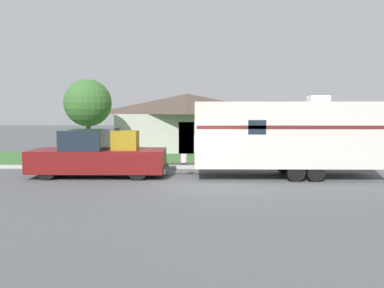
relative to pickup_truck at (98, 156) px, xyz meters
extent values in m
plane|color=#515456|center=(4.50, -1.51, -0.88)|extent=(120.00, 120.00, 0.00)
cube|color=#ADADA8|center=(4.50, 2.24, -0.81)|extent=(80.00, 0.30, 0.14)
cube|color=#3D6B33|center=(4.50, 5.89, -0.87)|extent=(80.00, 7.00, 0.03)
cube|color=#B2B2A8|center=(3.56, 11.55, 0.42)|extent=(9.44, 6.23, 2.60)
pyramid|color=#4C3D33|center=(3.56, 11.55, 2.46)|extent=(10.20, 6.73, 1.47)
cube|color=#4C3828|center=(3.56, 8.47, 0.17)|extent=(1.00, 0.06, 2.10)
cylinder|color=black|center=(-1.88, -0.86, -0.47)|extent=(0.83, 0.28, 0.83)
cylinder|color=black|center=(-1.88, 0.86, -0.47)|extent=(0.83, 0.28, 0.83)
cylinder|color=black|center=(1.85, -0.86, -0.47)|extent=(0.83, 0.28, 0.83)
cylinder|color=black|center=(1.85, 0.86, -0.47)|extent=(0.83, 0.28, 0.83)
cube|color=maroon|center=(-1.12, 0.00, -0.19)|extent=(3.32, 2.09, 0.93)
cube|color=#19232D|center=(-0.53, 0.00, 0.70)|extent=(1.73, 1.92, 0.84)
cube|color=maroon|center=(1.70, 0.00, -0.19)|extent=(2.33, 2.09, 0.93)
cube|color=#333333|center=(2.92, 0.00, -0.54)|extent=(0.12, 1.88, 0.20)
cube|color=olive|center=(1.19, 0.00, 0.68)|extent=(1.07, 0.88, 0.80)
cube|color=black|center=(0.84, 0.00, 1.16)|extent=(0.10, 0.96, 0.08)
cylinder|color=black|center=(8.19, -1.10, -0.53)|extent=(0.71, 0.22, 0.71)
cylinder|color=black|center=(8.19, 1.10, -0.53)|extent=(0.71, 0.22, 0.71)
cylinder|color=black|center=(8.97, -1.10, -0.53)|extent=(0.71, 0.22, 0.71)
cylinder|color=black|center=(8.97, 1.10, -0.53)|extent=(0.71, 0.22, 0.71)
cube|color=beige|center=(7.97, 0.00, 0.95)|extent=(7.62, 2.49, 2.66)
cube|color=#5B1E1E|center=(7.97, -1.25, 1.28)|extent=(7.47, 0.01, 0.14)
cube|color=#383838|center=(3.64, 0.00, -0.33)|extent=(1.05, 0.12, 0.10)
cylinder|color=silver|center=(3.69, 0.00, -0.10)|extent=(0.28, 0.28, 0.36)
cube|color=silver|center=(9.34, 0.00, 2.42)|extent=(0.80, 0.68, 0.28)
cube|color=#19232D|center=(6.60, -1.25, 1.28)|extent=(0.70, 0.01, 0.56)
cylinder|color=brown|center=(11.97, 3.16, -0.29)|extent=(0.09, 0.09, 1.20)
cube|color=#B2B2B2|center=(11.97, 3.16, 0.42)|extent=(0.48, 0.20, 0.22)
cylinder|color=brown|center=(-2.01, 5.62, 0.24)|extent=(0.24, 0.24, 2.26)
sphere|color=#38662D|center=(-2.01, 5.62, 2.38)|extent=(2.70, 2.70, 2.70)
camera|label=1|loc=(4.25, -15.84, 1.90)|focal=35.00mm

